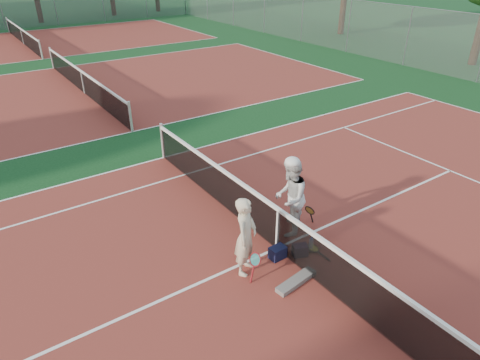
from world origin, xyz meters
The scene contains 18 objects.
ground centered at (0.00, 0.00, 0.00)m, with size 130.00×130.00×0.00m, color #0E3616.
court_main centered at (0.00, 0.00, 0.00)m, with size 23.77×10.97×0.01m, color maroon.
court_far_a centered at (0.00, 13.50, 0.00)m, with size 23.77×10.97×0.01m, color maroon.
court_far_b centered at (0.00, 27.00, 0.00)m, with size 23.77×10.97×0.01m, color maroon.
net_main centered at (0.00, 0.00, 0.51)m, with size 0.10×10.98×1.02m, color black, non-canonical shape.
net_far_a centered at (0.00, 13.50, 0.51)m, with size 0.10×10.98×1.02m, color black, non-canonical shape.
net_far_b centered at (0.00, 27.00, 0.51)m, with size 0.10×10.98×1.02m, color black, non-canonical shape.
fence_back centered at (0.00, 34.00, 1.50)m, with size 32.00×0.06×3.00m, color slate, non-canonical shape.
fence_right centered at (16.00, 6.75, 1.50)m, with size 54.50×0.06×3.00m, color slate, non-canonical shape.
player_a centered at (-0.95, -0.19, 0.82)m, with size 0.60×0.39×1.65m, color beige.
player_b centered at (0.61, 0.34, 0.90)m, with size 0.87×0.68×1.79m, color silver.
racket_red centered at (-0.93, -0.48, 0.29)m, with size 0.24×0.27×0.57m, color maroon, non-canonical shape.
racket_black_held centered at (1.13, 0.24, 0.28)m, with size 0.29×0.27×0.55m, color black, non-canonical shape.
racket_spare centered at (0.59, -0.49, 0.05)m, with size 0.60×0.27×0.10m, color black, non-canonical shape.
sports_bag_navy centered at (-0.18, -0.25, 0.13)m, with size 0.34×0.23×0.27m, color black.
sports_bag_purple centered at (0.26, -0.44, 0.12)m, with size 0.30×0.21×0.25m, color black.
net_cover_canvas centered at (-0.37, -1.05, 0.05)m, with size 0.94×0.22×0.10m, color #655F5B.
water_bottle centered at (0.54, -0.47, 0.15)m, with size 0.09×0.09×0.30m, color silver.
Camera 1 is at (-4.78, -5.58, 5.63)m, focal length 32.00 mm.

